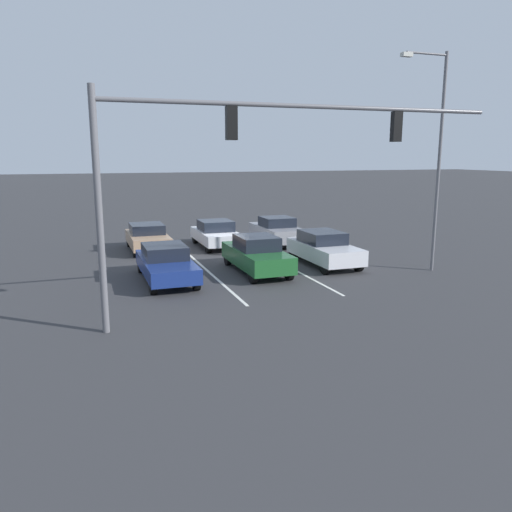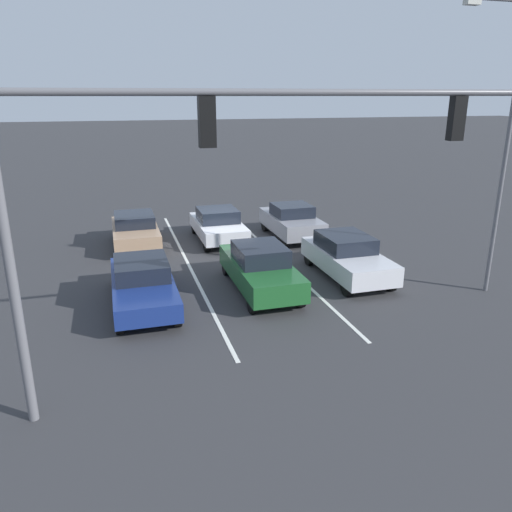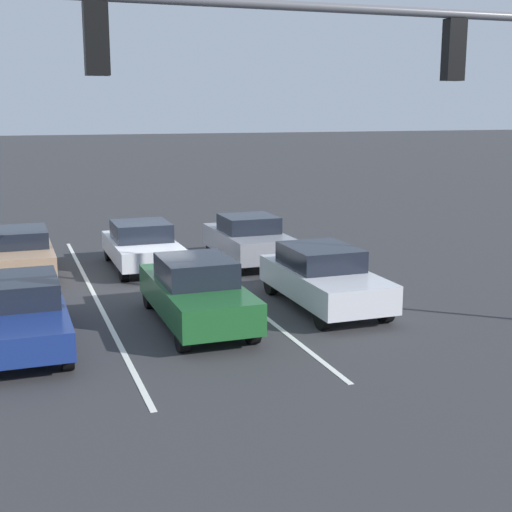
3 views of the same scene
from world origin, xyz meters
The scene contains 10 objects.
ground_plane centered at (0.00, 0.00, 0.00)m, with size 240.00×240.00×0.00m, color #333335.
lane_stripe_left_divider centered at (-1.83, 1.97, 0.01)m, with size 0.12×15.95×0.01m, color silver.
lane_stripe_center_divider centered at (1.83, 1.97, 0.01)m, with size 0.12×15.95×0.01m, color silver.
car_darkgreen_midlane_front centered at (-0.12, 5.38, 0.79)m, with size 1.80×4.65×1.59m.
car_silver_leftlane_front centered at (-3.54, 4.98, 0.78)m, with size 1.87×4.45×1.53m.
car_navy_rightlane_front centered at (3.80, 5.53, 0.73)m, with size 1.86×4.79×1.43m.
car_gray_leftlane_second centered at (-3.41, -0.52, 0.81)m, with size 1.89×4.12×1.58m.
car_white_midlane_second centered at (-0.04, -1.02, 0.75)m, with size 1.94×4.23×1.47m.
car_tan_rightlane_second centered at (3.64, -1.23, 0.73)m, with size 1.91×4.17×1.40m.
traffic_signal_gantry centered at (2.45, 10.93, 5.11)m, with size 12.88×0.37×6.80m.
Camera 3 is at (3.92, 20.95, 4.96)m, focal length 50.00 mm.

